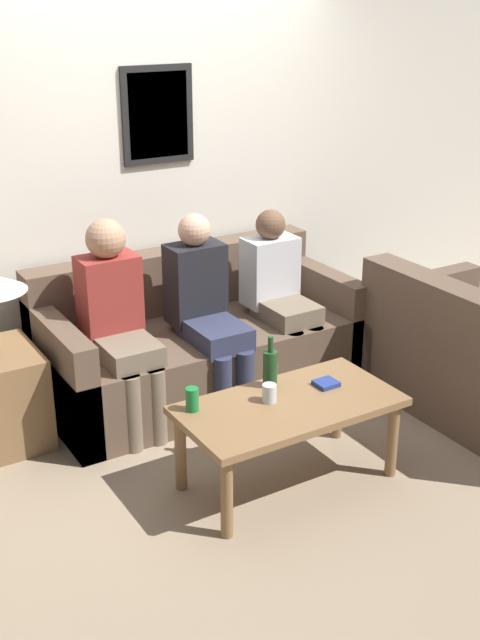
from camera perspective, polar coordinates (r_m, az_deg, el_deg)
name	(u,v)px	position (r m, az deg, el deg)	size (l,w,h in m)	color
ground_plane	(241,423)	(4.86, 0.08, -7.35)	(16.00, 16.00, 0.00)	gray
wall_back	(157,177)	(5.26, -5.90, 10.06)	(9.00, 0.08, 2.60)	silver
couch_main	(197,345)	(5.15, -3.07, -1.81)	(1.99, 0.93, 0.87)	brown
coffee_table	(289,413)	(4.14, 3.49, -6.65)	(1.14, 0.59, 0.47)	olive
wine_bottle	(270,368)	(4.22, 2.16, -3.40)	(0.08, 0.08, 0.29)	#19421E
drinking_glass	(269,393)	(4.09, 2.10, -5.22)	(0.07, 0.07, 0.10)	silver
book_stack	(326,383)	(4.29, 6.14, -4.50)	(0.12, 0.11, 0.02)	navy
soda_can	(192,399)	(4.00, -3.42, -5.65)	(0.07, 0.07, 0.12)	#197A38
person_left	(118,317)	(4.63, -8.70, 0.22)	(0.34, 0.59, 1.24)	#756651
person_middle	(206,306)	(4.84, -2.45, 0.99)	(0.34, 0.62, 1.19)	#2D334C
person_right	(280,291)	(5.15, 2.84, 2.04)	(0.34, 0.57, 1.14)	#756651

